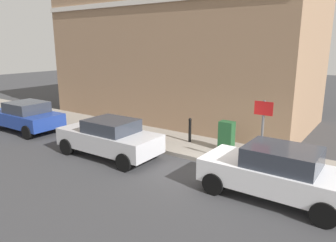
# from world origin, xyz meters

# --- Properties ---
(ground) EXTENTS (80.00, 80.00, 0.00)m
(ground) POSITION_xyz_m (0.00, 0.00, 0.00)
(ground) COLOR #38383A
(sidewalk) EXTENTS (2.56, 30.00, 0.15)m
(sidewalk) POSITION_xyz_m (1.92, 6.00, 0.07)
(sidewalk) COLOR gray
(sidewalk) RESTS_ON ground
(corner_building) EXTENTS (6.90, 13.95, 9.24)m
(corner_building) POSITION_xyz_m (6.60, 4.97, 4.62)
(corner_building) COLOR #937256
(corner_building) RESTS_ON ground
(car_white) EXTENTS (1.81, 3.98, 1.50)m
(car_white) POSITION_xyz_m (-0.53, -2.58, 0.77)
(car_white) COLOR silver
(car_white) RESTS_ON ground
(car_silver) EXTENTS (1.84, 4.08, 1.45)m
(car_silver) POSITION_xyz_m (-0.76, 3.57, 0.75)
(car_silver) COLOR #B7B7BC
(car_silver) RESTS_ON ground
(car_blue) EXTENTS (1.94, 4.02, 1.45)m
(car_blue) POSITION_xyz_m (-0.48, 9.60, 0.74)
(car_blue) COLOR navy
(car_blue) RESTS_ON ground
(utility_cabinet) EXTENTS (0.46, 0.61, 1.15)m
(utility_cabinet) POSITION_xyz_m (2.03, 0.07, 0.68)
(utility_cabinet) COLOR #1E4C28
(utility_cabinet) RESTS_ON sidewalk
(bollard_near_cabinet) EXTENTS (0.14, 0.14, 1.04)m
(bollard_near_cabinet) POSITION_xyz_m (2.13, 1.77, 0.70)
(bollard_near_cabinet) COLOR black
(bollard_near_cabinet) RESTS_ON sidewalk
(street_sign) EXTENTS (0.08, 0.60, 2.30)m
(street_sign) POSITION_xyz_m (0.91, -1.66, 1.66)
(street_sign) COLOR #59595B
(street_sign) RESTS_ON sidewalk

